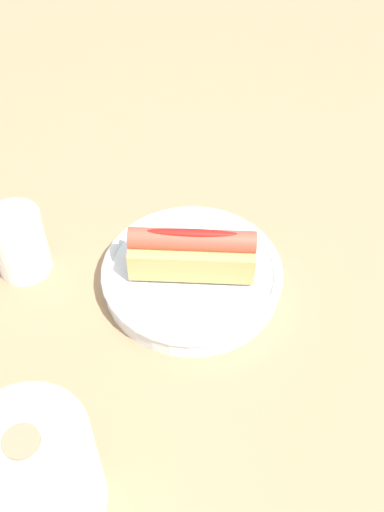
{
  "coord_description": "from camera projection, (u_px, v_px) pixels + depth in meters",
  "views": [
    {
      "loc": [
        -0.1,
        0.47,
        0.58
      ],
      "look_at": [
        0.01,
        0.01,
        0.05
      ],
      "focal_mm": 41.29,
      "sensor_mm": 36.0,
      "label": 1
    }
  ],
  "objects": [
    {
      "name": "ground_plane",
      "position": [
        199.0,
        280.0,
        0.75
      ],
      "size": [
        2.4,
        2.4,
        0.0
      ],
      "primitive_type": "plane",
      "color": "#9E7A56"
    },
    {
      "name": "serving_bowl",
      "position": [
        192.0,
        275.0,
        0.73
      ],
      "size": [
        0.23,
        0.23,
        0.03
      ],
      "color": "silver",
      "rests_on": "ground_plane"
    },
    {
      "name": "hotdog_front",
      "position": [
        192.0,
        252.0,
        0.7
      ],
      "size": [
        0.16,
        0.08,
        0.06
      ],
      "color": "tan",
      "rests_on": "serving_bowl"
    },
    {
      "name": "water_glass",
      "position": [
        20.0,
        245.0,
        0.74
      ],
      "size": [
        0.07,
        0.07,
        0.09
      ],
      "color": "white",
      "rests_on": "ground_plane"
    },
    {
      "name": "paper_towel_roll",
      "position": [
        38.0,
        475.0,
        0.52
      ],
      "size": [
        0.11,
        0.11,
        0.13
      ],
      "color": "white",
      "rests_on": "ground_plane"
    }
  ]
}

